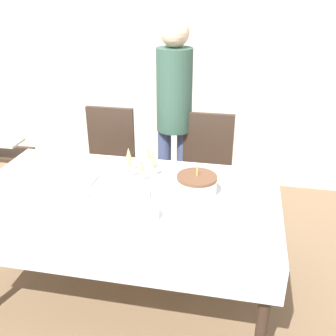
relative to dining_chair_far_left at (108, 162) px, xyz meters
name	(u,v)px	position (x,y,z in m)	size (l,w,h in m)	color
ground_plane	(129,289)	(0.41, -0.85, -0.54)	(12.00, 12.00, 0.00)	brown
wall_back	(177,46)	(0.41, 0.93, 0.81)	(8.00, 0.05, 2.70)	silver
dining_table	(124,208)	(0.41, -0.85, 0.10)	(1.85, 1.05, 0.74)	white
dining_chair_far_left	(108,162)	(0.00, 0.00, 0.00)	(0.42, 0.42, 0.98)	#38281E
dining_chair_far_right	(206,170)	(0.82, 0.00, 0.00)	(0.42, 0.42, 0.98)	#38281E
birthday_cake	(197,185)	(0.84, -0.76, 0.26)	(0.24, 0.24, 0.19)	silver
champagne_tray	(141,166)	(0.45, -0.61, 0.29)	(0.30, 0.30, 0.18)	silver
plate_stack_main	(137,213)	(0.56, -1.09, 0.23)	(0.24, 0.24, 0.06)	white
plate_stack_dessert	(135,193)	(0.48, -0.87, 0.23)	(0.17, 0.17, 0.05)	white
cake_knife	(191,213)	(0.84, -0.99, 0.21)	(0.30, 0.02, 0.00)	silver
fork_pile	(75,194)	(0.13, -0.93, 0.21)	(0.18, 0.08, 0.02)	silver
napkin_pile	(83,180)	(0.11, -0.74, 0.21)	(0.15, 0.15, 0.01)	pink
person_standing	(174,105)	(0.53, 0.15, 0.47)	(0.28, 0.28, 1.67)	#3F4C72
high_chair	(11,162)	(-0.87, -0.05, -0.06)	(0.33, 0.35, 0.71)	#38281E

